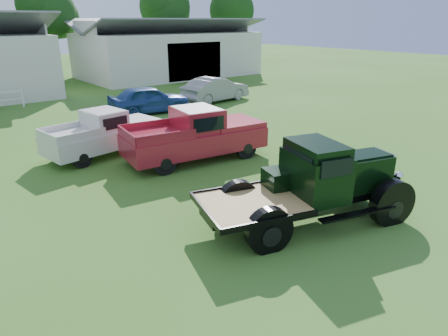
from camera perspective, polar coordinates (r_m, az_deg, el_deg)
ground at (r=11.28m, az=3.04°, el=-6.90°), size 120.00×120.00×0.00m
shed_right at (r=40.27m, az=-7.94°, el=16.61°), size 16.80×9.20×5.20m
tree_c at (r=42.11m, az=-23.71°, el=17.93°), size 5.40×5.40×9.00m
tree_d at (r=48.25m, az=-8.35°, el=20.05°), size 6.00×6.00×10.00m
tree_e at (r=51.25m, az=1.09°, el=19.98°), size 5.70×5.70×9.50m
vintage_flatbed at (r=10.75m, az=12.25°, el=-2.22°), size 6.06×3.76×2.24m
red_pickup at (r=15.47m, az=-4.18°, el=4.86°), size 5.91×2.93×2.07m
white_pickup at (r=16.83m, az=-16.85°, el=4.80°), size 5.06×2.56×1.78m
misc_car_blue at (r=24.03m, az=-10.65°, el=9.63°), size 4.97×2.66×1.61m
misc_car_grey at (r=27.10m, az=-1.21°, el=11.17°), size 5.04×2.27×1.61m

